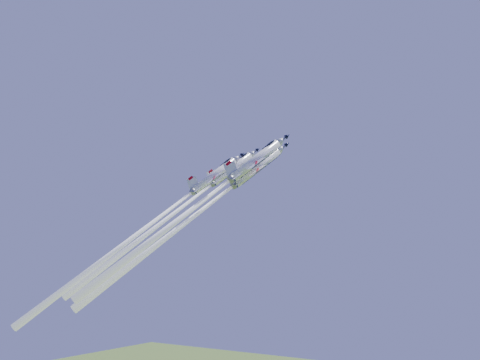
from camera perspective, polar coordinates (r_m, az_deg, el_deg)
The scene contains 4 objects.
jet_lead at distance 122.85m, azimuth -4.98°, elevation -3.91°, with size 32.00×35.26×43.33m.
jet_left at distance 129.83m, azimuth -7.27°, elevation -3.71°, with size 30.03×33.22×41.00m.
jet_right at distance 117.38m, azimuth -4.94°, elevation -2.98°, with size 30.85×33.89×41.50m.
jet_slot at distance 119.42m, azimuth -10.39°, elevation -5.30°, with size 31.39×34.81×43.11m.
Camera 1 is at (67.49, -103.09, 77.00)m, focal length 40.00 mm.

